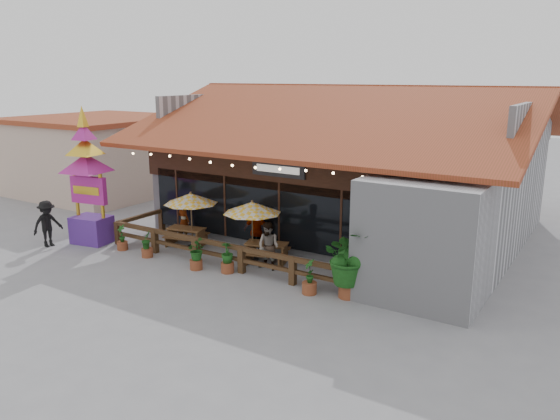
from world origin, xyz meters
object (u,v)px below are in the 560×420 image
Objects in this scene: umbrella_left at (191,199)px; pedestrian at (47,224)px; picnic_table_left at (186,233)px; thai_sign_tower at (87,167)px; picnic_table_right at (267,249)px; tropical_plant at (349,258)px; umbrella_right at (252,208)px.

umbrella_left is 5.66m from pedestrian.
picnic_table_left is at bearing -49.14° from pedestrian.
thai_sign_tower reaches higher than picnic_table_left.
picnic_table_right is 8.69m from pedestrian.
picnic_table_right is at bearing -63.33° from pedestrian.
picnic_table_left is (-0.36, 0.07, -1.44)m from umbrella_left.
thai_sign_tower reaches higher than tropical_plant.
tropical_plant reaches higher than picnic_table_left.
tropical_plant is at bearing -75.59° from pedestrian.
pedestrian is at bearing -145.66° from picnic_table_left.
picnic_table_left is at bearing 169.12° from umbrella_left.
tropical_plant is (10.95, 0.42, -1.82)m from thai_sign_tower.
tropical_plant is (7.22, -1.27, -0.68)m from umbrella_left.
picnic_table_left is 0.77× the size of tropical_plant.
tropical_plant is at bearing 2.21° from thai_sign_tower.
picnic_table_right is (3.41, 0.07, -1.43)m from umbrella_left.
umbrella_right is 1.55m from picnic_table_right.
pedestrian is (-11.96, -1.66, -0.32)m from tropical_plant.
umbrella_left is at bearing 24.34° from thai_sign_tower.
umbrella_right is 1.22× the size of pedestrian.
tropical_plant is (7.58, -1.33, 0.76)m from picnic_table_left.
thai_sign_tower is at bearing -165.85° from umbrella_right.
picnic_table_left is at bearing 178.34° from umbrella_right.
umbrella_right is 6.89m from thai_sign_tower.
tropical_plant is (4.35, -1.24, -0.71)m from umbrella_right.
umbrella_left is 1.02× the size of tropical_plant.
umbrella_right is (2.87, -0.02, 0.02)m from umbrella_left.
picnic_table_left is 0.92× the size of picnic_table_right.
picnic_table_right is (0.54, 0.09, -1.45)m from umbrella_right.
picnic_table_right is 4.11m from tropical_plant.
umbrella_left is at bearing -51.84° from pedestrian.
picnic_table_right is 7.78m from thai_sign_tower.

